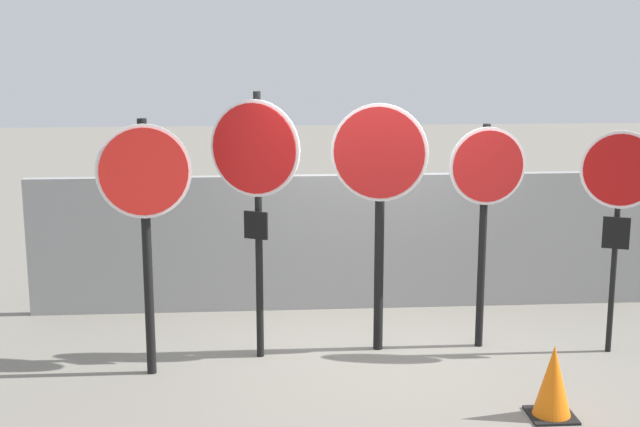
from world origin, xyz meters
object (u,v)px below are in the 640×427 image
stop_sign_3 (486,190)px  traffic_cone_0 (553,382)px  stop_sign_1 (255,170)px  stop_sign_4 (619,189)px  stop_sign_2 (379,180)px  stop_sign_0 (145,199)px

stop_sign_3 → traffic_cone_0: bearing=-87.0°
stop_sign_1 → stop_sign_4: 3.30m
stop_sign_2 → stop_sign_4: stop_sign_2 is taller
stop_sign_1 → stop_sign_3: bearing=29.1°
stop_sign_3 → stop_sign_1: bearing=-180.0°
stop_sign_4 → stop_sign_2: bearing=-163.5°
stop_sign_3 → stop_sign_2: bearing=177.4°
traffic_cone_0 → stop_sign_0: bearing=161.3°
stop_sign_0 → stop_sign_1: stop_sign_1 is taller
traffic_cone_0 → stop_sign_1: bearing=148.0°
stop_sign_0 → stop_sign_2: bearing=5.5°
stop_sign_2 → stop_sign_3: 1.00m
stop_sign_0 → traffic_cone_0: bearing=-25.7°
traffic_cone_0 → stop_sign_3: bearing=96.4°
stop_sign_0 → stop_sign_3: (3.06, 0.47, -0.05)m
stop_sign_1 → stop_sign_0: bearing=-134.2°
stop_sign_1 → stop_sign_4: (3.29, -0.11, -0.19)m
stop_sign_1 → stop_sign_2: bearing=31.4°
stop_sign_1 → traffic_cone_0: (2.30, -1.44, -1.47)m
stop_sign_1 → stop_sign_4: bearing=23.8°
stop_sign_3 → stop_sign_4: (1.17, -0.23, 0.04)m
stop_sign_1 → stop_sign_3: stop_sign_1 is taller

